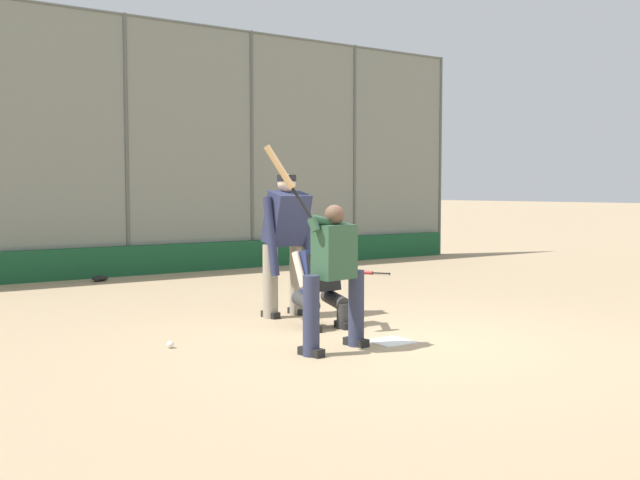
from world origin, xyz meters
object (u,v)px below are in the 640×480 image
(fielding_glove_on_dirt, at_px, (100,278))
(batter_at_plate, at_px, (333,272))
(umpire_home, at_px, (286,240))
(spare_bat_near_backstop, at_px, (364,272))
(catcher_behind_plate, at_px, (322,278))
(baseball_loose, at_px, (170,345))

(fielding_glove_on_dirt, bearing_deg, batter_at_plate, 90.19)
(umpire_home, distance_m, spare_bat_near_backstop, 5.11)
(batter_at_plate, xyz_separation_m, fielding_glove_on_dirt, (0.02, -7.05, -0.75))
(catcher_behind_plate, bearing_deg, baseball_loose, 8.38)
(fielding_glove_on_dirt, height_order, baseball_loose, fielding_glove_on_dirt)
(batter_at_plate, xyz_separation_m, baseball_loose, (1.30, -1.06, -0.77))
(catcher_behind_plate, bearing_deg, fielding_glove_on_dirt, -76.46)
(fielding_glove_on_dirt, relative_size, baseball_loose, 3.92)
(baseball_loose, bearing_deg, spare_bat_near_backstop, -144.50)
(catcher_behind_plate, distance_m, umpire_home, 0.99)
(batter_at_plate, distance_m, catcher_behind_plate, 1.30)
(spare_bat_near_backstop, bearing_deg, fielding_glove_on_dirt, 38.69)
(batter_at_plate, relative_size, umpire_home, 1.13)
(batter_at_plate, height_order, baseball_loose, batter_at_plate)
(spare_bat_near_backstop, xyz_separation_m, fielding_glove_on_dirt, (4.58, -1.81, 0.02))
(umpire_home, bearing_deg, catcher_behind_plate, 80.89)
(umpire_home, height_order, fielding_glove_on_dirt, umpire_home)
(batter_at_plate, xyz_separation_m, catcher_behind_plate, (-0.64, -1.11, -0.21))
(catcher_behind_plate, distance_m, fielding_glove_on_dirt, 6.01)
(baseball_loose, bearing_deg, catcher_behind_plate, -178.78)
(catcher_behind_plate, xyz_separation_m, fielding_glove_on_dirt, (0.67, -5.94, -0.54))
(fielding_glove_on_dirt, distance_m, baseball_loose, 6.12)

